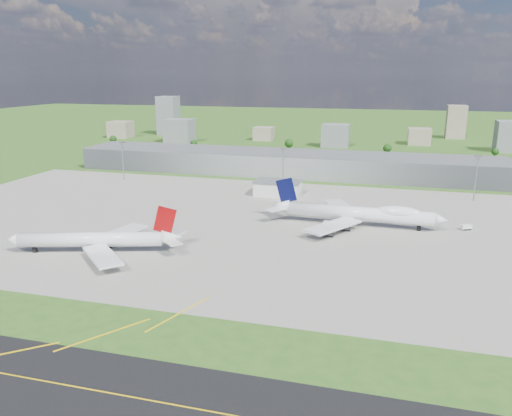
% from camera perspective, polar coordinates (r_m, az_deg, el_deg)
% --- Properties ---
extents(ground, '(1400.00, 1400.00, 0.00)m').
position_cam_1_polar(ground, '(345.88, 2.70, 3.49)').
color(ground, '#2E571B').
rests_on(ground, ground).
extents(apron, '(360.00, 190.00, 0.08)m').
position_cam_1_polar(apron, '(240.01, -0.70, -1.77)').
color(apron, gray).
rests_on(apron, ground).
extents(terminal, '(300.00, 42.00, 15.00)m').
position_cam_1_polar(terminal, '(358.86, 3.24, 5.13)').
color(terminal, gray).
rests_on(terminal, ground).
extents(ops_building, '(26.00, 16.00, 8.00)m').
position_cam_1_polar(ops_building, '(295.21, 2.49, 2.25)').
color(ops_building, silver).
rests_on(ops_building, ground).
extents(mast_west, '(3.50, 2.00, 25.90)m').
position_cam_1_polar(mast_west, '(346.63, -15.03, 5.99)').
color(mast_west, gray).
rests_on(mast_west, ground).
extents(mast_center, '(3.50, 2.00, 25.90)m').
position_cam_1_polar(mast_center, '(306.88, 3.14, 5.35)').
color(mast_center, gray).
rests_on(mast_center, ground).
extents(mast_east, '(3.50, 2.00, 25.90)m').
position_cam_1_polar(mast_east, '(303.96, 23.91, 3.97)').
color(mast_east, gray).
rests_on(mast_east, ground).
extents(airliner_red_twin, '(68.89, 52.56, 19.29)m').
position_cam_1_polar(airliner_red_twin, '(210.56, -17.67, -3.51)').
color(airliner_red_twin, white).
rests_on(airliner_red_twin, ground).
extents(airliner_blue_quad, '(81.72, 64.17, 21.36)m').
position_cam_1_polar(airliner_blue_quad, '(239.80, 11.70, -0.64)').
color(airliner_blue_quad, white).
rests_on(airliner_blue_quad, ground).
extents(tug_yellow, '(3.94, 2.82, 1.77)m').
position_cam_1_polar(tug_yellow, '(229.07, -16.16, -3.00)').
color(tug_yellow, '#B9970A').
rests_on(tug_yellow, ground).
extents(van_white_near, '(2.39, 4.66, 2.34)m').
position_cam_1_polar(van_white_near, '(237.40, 7.96, -1.83)').
color(van_white_near, silver).
rests_on(van_white_near, ground).
extents(van_white_far, '(5.39, 4.22, 2.52)m').
position_cam_1_polar(van_white_far, '(249.43, 22.89, -2.05)').
color(van_white_far, white).
rests_on(van_white_far, ground).
extents(bldg_far_w, '(24.00, 20.00, 18.00)m').
position_cam_1_polar(bldg_far_w, '(583.40, -15.22, 8.66)').
color(bldg_far_w, gray).
rests_on(bldg_far_w, ground).
extents(bldg_w, '(28.00, 22.00, 24.00)m').
position_cam_1_polar(bldg_w, '(529.03, -8.74, 8.72)').
color(bldg_w, slate).
rests_on(bldg_w, ground).
extents(bldg_cw, '(20.00, 18.00, 14.00)m').
position_cam_1_polar(bldg_cw, '(541.15, 0.89, 8.50)').
color(bldg_cw, gray).
rests_on(bldg_cw, ground).
extents(bldg_c, '(26.00, 20.00, 22.00)m').
position_cam_1_polar(bldg_c, '(497.11, 9.07, 8.18)').
color(bldg_c, slate).
rests_on(bldg_c, ground).
extents(bldg_ce, '(22.00, 24.00, 16.00)m').
position_cam_1_polar(bldg_ce, '(535.01, 18.17, 7.78)').
color(bldg_ce, gray).
rests_on(bldg_ce, ground).
extents(bldg_tall_w, '(22.00, 20.00, 44.00)m').
position_cam_1_polar(bldg_tall_w, '(598.96, -10.00, 10.37)').
color(bldg_tall_w, slate).
rests_on(bldg_tall_w, ground).
extents(bldg_tall_e, '(20.00, 18.00, 36.00)m').
position_cam_1_polar(bldg_tall_e, '(596.77, 21.89, 9.11)').
color(bldg_tall_e, gray).
rests_on(bldg_tall_e, ground).
extents(tree_far_w, '(7.20, 7.20, 8.80)m').
position_cam_1_polar(tree_far_w, '(530.98, -16.01, 7.59)').
color(tree_far_w, '#382314').
rests_on(tree_far_w, ground).
extents(tree_w, '(6.75, 6.75, 8.25)m').
position_cam_1_polar(tree_w, '(486.26, -7.11, 7.37)').
color(tree_w, '#382314').
rests_on(tree_w, ground).
extents(tree_c, '(8.10, 8.10, 9.90)m').
position_cam_1_polar(tree_c, '(474.40, 3.79, 7.38)').
color(tree_c, '#382314').
rests_on(tree_c, ground).
extents(tree_e, '(7.65, 7.65, 9.35)m').
position_cam_1_polar(tree_e, '(460.28, 14.78, 6.63)').
color(tree_e, '#382314').
rests_on(tree_e, ground).
extents(tree_far_e, '(6.30, 6.30, 7.70)m').
position_cam_1_polar(tree_far_e, '(478.27, 25.67, 5.83)').
color(tree_far_e, '#382314').
rests_on(tree_far_e, ground).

